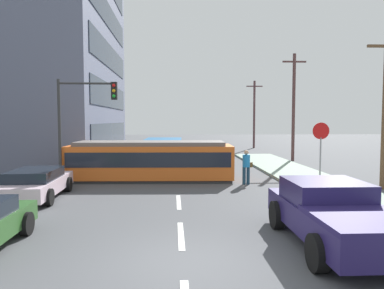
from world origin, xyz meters
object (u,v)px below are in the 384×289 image
at_px(city_bus, 163,151).
at_px(utility_pole_mid, 294,105).
at_px(parked_sedan_mid, 36,183).
at_px(stop_sign, 321,141).
at_px(pedestrian_crossing, 246,165).
at_px(pickup_truck_parked, 333,214).
at_px(traffic_light_mast, 82,111).
at_px(parked_sedan_far, 97,160).
at_px(utility_pole_far, 254,113).
at_px(streetcar_tram, 151,160).

xyz_separation_m(city_bus, utility_pole_mid, (9.89, 2.84, 3.20)).
xyz_separation_m(parked_sedan_mid, stop_sign, (12.12, 1.46, 1.57)).
distance_m(pedestrian_crossing, pickup_truck_parked, 8.70).
bearing_deg(pickup_truck_parked, pedestrian_crossing, 92.76).
relative_size(pedestrian_crossing, pickup_truck_parked, 0.33).
bearing_deg(utility_pole_mid, parked_sedan_mid, -138.93).
bearing_deg(pedestrian_crossing, traffic_light_mast, 178.14).
bearing_deg(city_bus, pickup_truck_parked, -73.56).
distance_m(city_bus, parked_sedan_far, 4.41).
height_order(city_bus, utility_pole_far, utility_pole_far).
bearing_deg(traffic_light_mast, pickup_truck_parked, -47.16).
bearing_deg(pickup_truck_parked, traffic_light_mast, 132.84).
xyz_separation_m(streetcar_tram, parked_sedan_mid, (-4.28, -4.28, -0.42)).
relative_size(city_bus, parked_sedan_mid, 1.27).
xyz_separation_m(parked_sedan_far, utility_pole_far, (13.80, 17.35, 3.29)).
bearing_deg(utility_pole_mid, pickup_truck_parked, -105.61).
distance_m(parked_sedan_mid, utility_pole_far, 29.59).
bearing_deg(pickup_truck_parked, city_bus, 106.44).
bearing_deg(utility_pole_far, city_bus, -121.88).
relative_size(city_bus, utility_pole_far, 0.77).
bearing_deg(parked_sedan_far, traffic_light_mast, -85.22).
relative_size(pickup_truck_parked, stop_sign, 1.74).
bearing_deg(utility_pole_far, pedestrian_crossing, -103.54).
bearing_deg(stop_sign, traffic_light_mast, 171.87).
relative_size(pickup_truck_parked, utility_pole_mid, 0.62).
height_order(streetcar_tram, stop_sign, stop_sign).
bearing_deg(streetcar_tram, parked_sedan_mid, -134.99).
relative_size(stop_sign, utility_pole_mid, 0.35).
bearing_deg(parked_sedan_mid, traffic_light_mast, 69.47).
relative_size(city_bus, stop_sign, 2.00).
xyz_separation_m(pedestrian_crossing, pickup_truck_parked, (0.42, -8.68, -0.15)).
distance_m(streetcar_tram, stop_sign, 8.41).
distance_m(parked_sedan_mid, stop_sign, 12.31).
relative_size(streetcar_tram, parked_sedan_far, 1.98).
relative_size(streetcar_tram, pickup_truck_parked, 1.70).
distance_m(parked_sedan_far, stop_sign, 13.38).
bearing_deg(utility_pole_mid, stop_sign, -102.56).
bearing_deg(city_bus, pedestrian_crossing, -59.24).
height_order(city_bus, traffic_light_mast, traffic_light_mast).
bearing_deg(parked_sedan_mid, city_bus, 64.39).
relative_size(streetcar_tram, stop_sign, 2.95).
relative_size(pedestrian_crossing, parked_sedan_mid, 0.37).
bearing_deg(pickup_truck_parked, parked_sedan_mid, 147.88).
height_order(city_bus, utility_pole_mid, utility_pole_mid).
relative_size(city_bus, pedestrian_crossing, 3.45).
distance_m(traffic_light_mast, utility_pole_mid, 16.66).
xyz_separation_m(city_bus, pickup_truck_parked, (4.67, -15.83, -0.25)).
distance_m(pedestrian_crossing, traffic_light_mast, 8.30).
bearing_deg(pedestrian_crossing, parked_sedan_far, 146.62).
bearing_deg(streetcar_tram, utility_pole_mid, 39.29).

